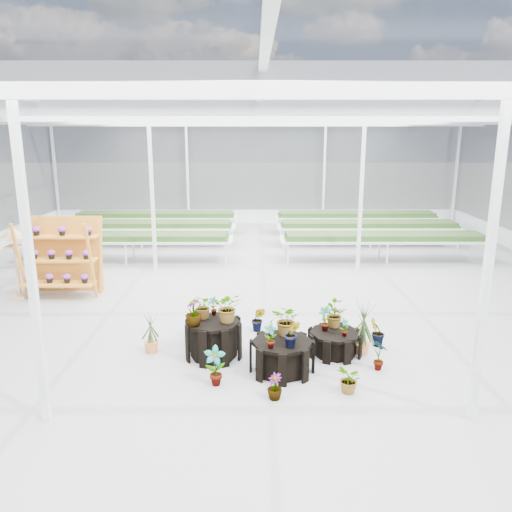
{
  "coord_description": "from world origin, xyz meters",
  "views": [
    {
      "loc": [
        -0.07,
        -10.3,
        3.93
      ],
      "look_at": [
        -0.03,
        0.38,
        1.3
      ],
      "focal_mm": 35.0,
      "sensor_mm": 36.0,
      "label": 1
    }
  ],
  "objects_px": {
    "plinth_low": "(335,343)",
    "plinth_mid": "(282,356)",
    "plinth_tall": "(214,339)",
    "bird_table": "(16,263)",
    "shelf_rack": "(61,257)"
  },
  "relations": [
    {
      "from": "plinth_mid",
      "to": "plinth_low",
      "type": "distance_m",
      "value": 1.22
    },
    {
      "from": "plinth_tall",
      "to": "plinth_mid",
      "type": "distance_m",
      "value": 1.34
    },
    {
      "from": "plinth_tall",
      "to": "shelf_rack",
      "type": "xyz_separation_m",
      "value": [
        -4.02,
        3.57,
        0.63
      ]
    },
    {
      "from": "plinth_mid",
      "to": "plinth_low",
      "type": "height_order",
      "value": "plinth_mid"
    },
    {
      "from": "shelf_rack",
      "to": "bird_table",
      "type": "relative_size",
      "value": 1.08
    },
    {
      "from": "plinth_low",
      "to": "shelf_rack",
      "type": "bearing_deg",
      "value": 150.87
    },
    {
      "from": "plinth_low",
      "to": "plinth_mid",
      "type": "bearing_deg",
      "value": -145.01
    },
    {
      "from": "plinth_mid",
      "to": "bird_table",
      "type": "distance_m",
      "value": 7.4
    },
    {
      "from": "plinth_mid",
      "to": "plinth_low",
      "type": "bearing_deg",
      "value": 34.99
    },
    {
      "from": "plinth_tall",
      "to": "plinth_low",
      "type": "distance_m",
      "value": 2.21
    },
    {
      "from": "plinth_tall",
      "to": "plinth_mid",
      "type": "height_order",
      "value": "plinth_tall"
    },
    {
      "from": "shelf_rack",
      "to": "plinth_mid",
      "type": "bearing_deg",
      "value": -37.65
    },
    {
      "from": "plinth_mid",
      "to": "bird_table",
      "type": "xyz_separation_m",
      "value": [
        -6.23,
        3.94,
        0.61
      ]
    },
    {
      "from": "bird_table",
      "to": "shelf_rack",
      "type": "bearing_deg",
      "value": 9.85
    },
    {
      "from": "plinth_tall",
      "to": "bird_table",
      "type": "height_order",
      "value": "bird_table"
    }
  ]
}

